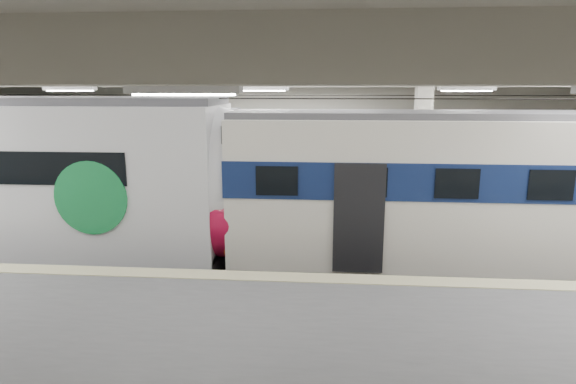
{
  "coord_description": "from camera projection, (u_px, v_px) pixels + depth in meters",
  "views": [
    {
      "loc": [
        1.98,
        -12.65,
        4.98
      ],
      "look_at": [
        0.87,
        1.0,
        2.0
      ],
      "focal_mm": 30.0,
      "sensor_mm": 36.0,
      "label": 1
    }
  ],
  "objects": [
    {
      "name": "far_train",
      "position": [
        76.0,
        160.0,
        19.05
      ],
      "size": [
        13.04,
        2.99,
        4.18
      ],
      "rotation": [
        0.0,
        0.0,
        0.03
      ],
      "color": "white",
      "rests_on": "ground"
    },
    {
      "name": "station_hall",
      "position": [
        241.0,
        164.0,
        11.15
      ],
      "size": [
        36.0,
        24.0,
        5.75
      ],
      "color": "black",
      "rests_on": "ground"
    },
    {
      "name": "modern_emu",
      "position": [
        33.0,
        184.0,
        13.53
      ],
      "size": [
        14.81,
        3.06,
        4.73
      ],
      "color": "white",
      "rests_on": "ground"
    },
    {
      "name": "older_rer",
      "position": [
        481.0,
        192.0,
        12.57
      ],
      "size": [
        13.26,
        2.93,
        4.38
      ],
      "color": "white",
      "rests_on": "ground"
    }
  ]
}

